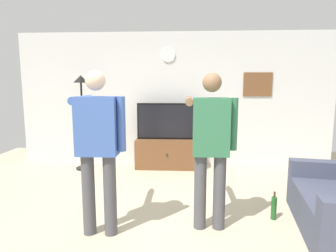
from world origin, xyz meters
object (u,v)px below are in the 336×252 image
(person_standing_nearer_couch, at_px, (211,143))
(beverage_bottle, at_px, (274,208))
(television, at_px, (168,121))
(floor_lamp, at_px, (82,103))
(tv_stand, at_px, (167,154))
(wall_clock, at_px, (168,55))
(person_standing_nearer_lamp, at_px, (98,143))
(framed_picture, at_px, (258,84))

(person_standing_nearer_couch, xyz_separation_m, beverage_bottle, (0.82, 0.24, -0.86))
(television, bearing_deg, floor_lamp, -172.92)
(tv_stand, relative_size, floor_lamp, 0.69)
(wall_clock, bearing_deg, person_standing_nearer_couch, -76.82)
(person_standing_nearer_lamp, distance_m, beverage_bottle, 2.27)
(television, height_order, person_standing_nearer_lamp, person_standing_nearer_lamp)
(person_standing_nearer_lamp, height_order, beverage_bottle, person_standing_nearer_lamp)
(floor_lamp, distance_m, person_standing_nearer_lamp, 2.65)
(person_standing_nearer_couch, bearing_deg, person_standing_nearer_lamp, -170.73)
(wall_clock, distance_m, person_standing_nearer_couch, 3.00)
(person_standing_nearer_lamp, relative_size, person_standing_nearer_couch, 1.01)
(television, distance_m, person_standing_nearer_lamp, 2.69)
(framed_picture, height_order, beverage_bottle, framed_picture)
(wall_clock, distance_m, person_standing_nearer_lamp, 3.17)
(television, xyz_separation_m, framed_picture, (1.79, 0.25, 0.72))
(framed_picture, relative_size, person_standing_nearer_couch, 0.32)
(person_standing_nearer_couch, height_order, beverage_bottle, person_standing_nearer_couch)
(tv_stand, relative_size, framed_picture, 2.22)
(floor_lamp, relative_size, person_standing_nearer_lamp, 1.02)
(wall_clock, xyz_separation_m, framed_picture, (1.79, 0.00, -0.58))
(floor_lamp, relative_size, person_standing_nearer_couch, 1.03)
(framed_picture, xyz_separation_m, floor_lamp, (-3.43, -0.45, -0.35))
(television, distance_m, person_standing_nearer_couch, 2.50)
(television, relative_size, person_standing_nearer_couch, 0.68)
(framed_picture, xyz_separation_m, beverage_bottle, (-0.35, -2.43, -1.51))
(beverage_bottle, bearing_deg, person_standing_nearer_couch, -163.36)
(framed_picture, bearing_deg, beverage_bottle, -98.15)
(wall_clock, bearing_deg, television, -90.00)
(person_standing_nearer_couch, bearing_deg, framed_picture, 66.47)
(television, xyz_separation_m, person_standing_nearer_lamp, (-0.60, -2.62, 0.09))
(framed_picture, height_order, person_standing_nearer_couch, framed_picture)
(television, xyz_separation_m, wall_clock, (0.00, 0.24, 1.31))
(tv_stand, bearing_deg, floor_lamp, -174.52)
(floor_lamp, height_order, person_standing_nearer_couch, floor_lamp)
(floor_lamp, distance_m, beverage_bottle, 3.84)
(person_standing_nearer_lamp, xyz_separation_m, beverage_bottle, (2.04, 0.44, -0.88))
(person_standing_nearer_couch, bearing_deg, floor_lamp, 135.58)
(person_standing_nearer_lamp, bearing_deg, framed_picture, 50.27)
(television, distance_m, framed_picture, 1.94)
(wall_clock, xyz_separation_m, beverage_bottle, (1.44, -2.42, -2.09))
(television, xyz_separation_m, floor_lamp, (-1.64, -0.20, 0.37))
(wall_clock, height_order, floor_lamp, wall_clock)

